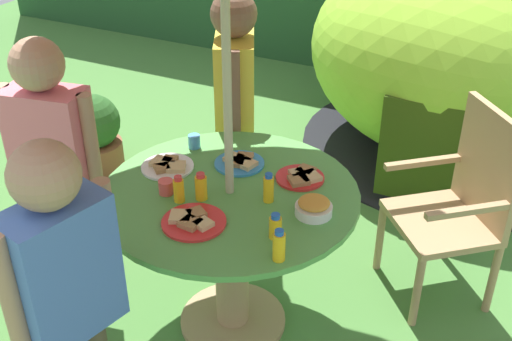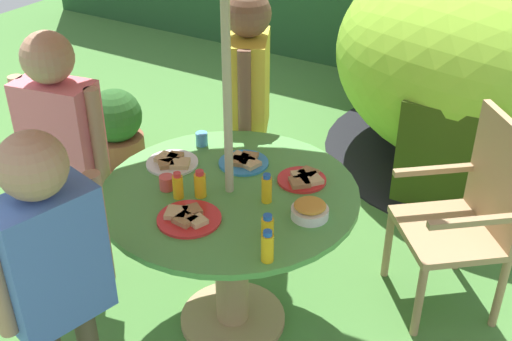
# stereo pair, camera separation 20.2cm
# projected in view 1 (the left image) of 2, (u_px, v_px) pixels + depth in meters

# --- Properties ---
(ground_plane) EXTENTS (10.00, 10.00, 0.02)m
(ground_plane) POSITION_uv_depth(u_px,v_px,m) (233.00, 323.00, 3.11)
(ground_plane) COLOR #477A38
(garden_table) EXTENTS (1.11, 1.11, 0.76)m
(garden_table) POSITION_uv_depth(u_px,v_px,m) (231.00, 234.00, 2.83)
(garden_table) COLOR tan
(garden_table) RESTS_ON ground_plane
(wooden_chair) EXTENTS (0.64, 0.65, 0.99)m
(wooden_chair) POSITION_uv_depth(u_px,v_px,m) (462.00, 199.00, 3.06)
(wooden_chair) COLOR tan
(wooden_chair) RESTS_ON ground_plane
(dome_tent) EXTENTS (2.16, 2.16, 1.45)m
(dome_tent) POSITION_uv_depth(u_px,v_px,m) (466.00, 51.00, 4.27)
(dome_tent) COLOR #8CC633
(dome_tent) RESTS_ON ground_plane
(potted_plant) EXTENTS (0.36, 0.36, 0.54)m
(potted_plant) POSITION_uv_depth(u_px,v_px,m) (94.00, 133.00, 4.22)
(potted_plant) COLOR brown
(potted_plant) RESTS_ON ground_plane
(child_in_yellow_shirt) EXTENTS (0.34, 0.43, 1.39)m
(child_in_yellow_shirt) POSITION_uv_depth(u_px,v_px,m) (235.00, 86.00, 3.35)
(child_in_yellow_shirt) COLOR #3F3F47
(child_in_yellow_shirt) RESTS_ON ground_plane
(child_in_pink_shirt) EXTENTS (0.45, 0.26, 1.36)m
(child_in_pink_shirt) POSITION_uv_depth(u_px,v_px,m) (52.00, 144.00, 2.84)
(child_in_pink_shirt) COLOR #3F3F47
(child_in_pink_shirt) RESTS_ON ground_plane
(child_in_blue_shirt) EXTENTS (0.27, 0.44, 1.34)m
(child_in_blue_shirt) POSITION_uv_depth(u_px,v_px,m) (63.00, 270.00, 2.12)
(child_in_blue_shirt) COLOR brown
(child_in_blue_shirt) RESTS_ON ground_plane
(snack_bowl) EXTENTS (0.15, 0.15, 0.07)m
(snack_bowl) POSITION_uv_depth(u_px,v_px,m) (314.00, 207.00, 2.55)
(snack_bowl) COLOR white
(snack_bowl) RESTS_ON garden_table
(plate_mid_right) EXTENTS (0.24, 0.24, 0.03)m
(plate_mid_right) POSITION_uv_depth(u_px,v_px,m) (167.00, 166.00, 2.87)
(plate_mid_right) COLOR white
(plate_mid_right) RESTS_ON garden_table
(plate_near_right) EXTENTS (0.26, 0.26, 0.03)m
(plate_near_right) POSITION_uv_depth(u_px,v_px,m) (193.00, 221.00, 2.51)
(plate_near_right) COLOR red
(plate_near_right) RESTS_ON garden_table
(plate_front_edge) EXTENTS (0.22, 0.22, 0.03)m
(plate_front_edge) POSITION_uv_depth(u_px,v_px,m) (302.00, 177.00, 2.79)
(plate_front_edge) COLOR red
(plate_front_edge) RESTS_ON garden_table
(plate_center_front) EXTENTS (0.23, 0.23, 0.03)m
(plate_center_front) POSITION_uv_depth(u_px,v_px,m) (240.00, 162.00, 2.90)
(plate_center_front) COLOR #338CD8
(plate_center_front) RESTS_ON garden_table
(juice_bottle_near_left) EXTENTS (0.05, 0.05, 0.13)m
(juice_bottle_near_left) POSITION_uv_depth(u_px,v_px,m) (279.00, 246.00, 2.29)
(juice_bottle_near_left) COLOR yellow
(juice_bottle_near_left) RESTS_ON garden_table
(juice_bottle_far_left) EXTENTS (0.05, 0.05, 0.12)m
(juice_bottle_far_left) POSITION_uv_depth(u_px,v_px,m) (201.00, 187.00, 2.64)
(juice_bottle_far_left) COLOR yellow
(juice_bottle_far_left) RESTS_ON garden_table
(juice_bottle_far_right) EXTENTS (0.05, 0.05, 0.11)m
(juice_bottle_far_right) POSITION_uv_depth(u_px,v_px,m) (275.00, 227.00, 2.41)
(juice_bottle_far_right) COLOR yellow
(juice_bottle_far_right) RESTS_ON garden_table
(juice_bottle_center_back) EXTENTS (0.04, 0.04, 0.13)m
(juice_bottle_center_back) POSITION_uv_depth(u_px,v_px,m) (269.00, 188.00, 2.62)
(juice_bottle_center_back) COLOR yellow
(juice_bottle_center_back) RESTS_ON garden_table
(juice_bottle_mid_left) EXTENTS (0.05, 0.05, 0.12)m
(juice_bottle_mid_left) POSITION_uv_depth(u_px,v_px,m) (179.00, 190.00, 2.62)
(juice_bottle_mid_left) COLOR yellow
(juice_bottle_mid_left) RESTS_ON garden_table
(cup_near) EXTENTS (0.06, 0.06, 0.06)m
(cup_near) POSITION_uv_depth(u_px,v_px,m) (166.00, 187.00, 2.69)
(cup_near) COLOR #E04C47
(cup_near) RESTS_ON garden_table
(cup_far) EXTENTS (0.06, 0.06, 0.07)m
(cup_far) POSITION_uv_depth(u_px,v_px,m) (194.00, 141.00, 3.03)
(cup_far) COLOR #4C99D8
(cup_far) RESTS_ON garden_table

